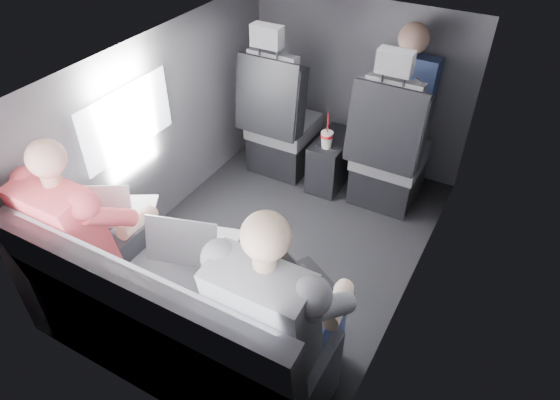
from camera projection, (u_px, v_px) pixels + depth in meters
The scene contains 19 objects.
floor at pixel (278, 246), 3.47m from camera, with size 2.60×2.60×0.00m, color black.
ceiling at pixel (277, 60), 2.64m from camera, with size 2.60×2.60×0.00m, color #B2B2AD.
panel_left at pixel (163, 130), 3.40m from camera, with size 0.02×2.60×1.35m, color #56565B.
panel_right at pixel (422, 211), 2.71m from camera, with size 0.02×2.60×1.35m, color #56565B.
panel_front at pixel (358, 85), 3.95m from camera, with size 1.80×0.02×1.35m, color #56565B.
panel_back at pixel (131, 313), 2.16m from camera, with size 1.80×0.02×1.35m, color #56565B.
side_window at pixel (128, 120), 3.04m from camera, with size 0.02×0.75×0.42m, color white.
seatbelt at pixel (387, 118), 3.26m from camera, with size 0.05×0.01×0.65m, color black.
front_seat_left at pixel (280, 127), 3.97m from camera, with size 0.52×0.58×1.26m.
front_seat_right at pixel (388, 157), 3.63m from camera, with size 0.52×0.58×1.26m.
center_console at pixel (332, 161), 3.95m from camera, with size 0.24×0.48×0.41m.
rear_bench at pixel (176, 327), 2.55m from camera, with size 1.60×0.57×0.92m.
soda_cup at pixel (327, 139), 3.69m from camera, with size 0.09×0.09×0.28m.
laptop_white at pixel (115, 209), 2.78m from camera, with size 0.43×0.48×0.26m.
laptop_silver at pixel (195, 242), 2.57m from camera, with size 0.43×0.43×0.26m.
laptop_black at pixel (304, 284), 2.36m from camera, with size 0.36×0.39×0.21m.
passenger_rear_left at pixel (90, 231), 2.64m from camera, with size 0.52×0.63×1.25m.
passenger_rear_right at pixel (280, 313), 2.19m from camera, with size 0.54×0.65×1.28m.
passenger_front_right at pixel (404, 98), 3.59m from camera, with size 0.42×0.42×0.87m.
Camera 1 is at (1.24, -2.20, 2.40)m, focal length 32.00 mm.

